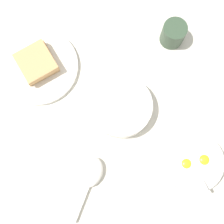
% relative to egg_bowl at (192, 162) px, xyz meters
% --- Properties ---
extents(ground_plane, '(3.00, 3.00, 0.00)m').
position_rel_egg_bowl_xyz_m(ground_plane, '(-0.23, 0.01, -0.03)').
color(ground_plane, beige).
extents(egg_bowl, '(0.15, 0.15, 0.08)m').
position_rel_egg_bowl_xyz_m(egg_bowl, '(0.00, 0.00, 0.00)').
color(egg_bowl, white).
rests_on(egg_bowl, ground_plane).
extents(toast_plate, '(0.22, 0.22, 0.02)m').
position_rel_egg_bowl_xyz_m(toast_plate, '(-0.47, -0.13, -0.02)').
color(toast_plate, white).
rests_on(toast_plate, ground_plane).
extents(toast_sandwich, '(0.11, 0.11, 0.04)m').
position_rel_egg_bowl_xyz_m(toast_sandwich, '(-0.47, -0.13, 0.01)').
color(toast_sandwich, tan).
rests_on(toast_sandwich, toast_plate).
extents(soup_spoon, '(0.11, 0.17, 0.04)m').
position_rel_egg_bowl_xyz_m(soup_spoon, '(-0.15, -0.22, -0.01)').
color(soup_spoon, white).
rests_on(soup_spoon, ground_plane).
extents(congee_bowl, '(0.16, 0.16, 0.05)m').
position_rel_egg_bowl_xyz_m(congee_bowl, '(-0.23, -0.04, 0.00)').
color(congee_bowl, white).
rests_on(congee_bowl, ground_plane).
extents(drinking_cup, '(0.07, 0.07, 0.07)m').
position_rel_egg_bowl_xyz_m(drinking_cup, '(-0.29, 0.20, 0.01)').
color(drinking_cup, '#334733').
rests_on(drinking_cup, ground_plane).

